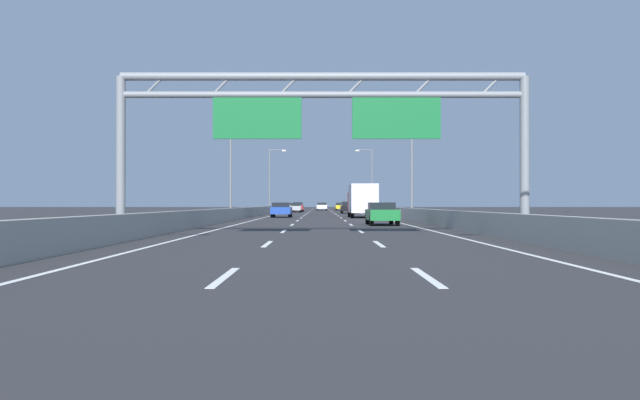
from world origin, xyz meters
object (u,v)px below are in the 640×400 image
Objects in this scene: white_car at (324,206)px; streetlamp_right_far at (372,176)px; sign_gantry at (325,113)px; silver_car at (297,207)px; box_truck at (364,200)px; streetlamp_left_mid at (235,155)px; blue_car at (283,210)px; green_car at (383,213)px; streetlamp_right_mid at (411,155)px; streetlamp_left_far at (273,176)px; yellow_car at (342,206)px; black_car at (349,207)px; red_car at (300,207)px.

streetlamp_right_far is at bearing -71.69° from white_car.
streetlamp_right_far is (7.43, 69.38, 0.60)m from sign_gantry.
box_truck reaches higher than silver_car.
blue_car is at bearing 57.28° from streetlamp_left_mid.
green_car is at bearing 75.39° from sign_gantry.
streetlamp_right_mid is 1.00× the size of streetlamp_left_far.
streetlamp_left_mid reaches higher than yellow_car.
black_car is 24.12m from blue_car.
red_car is at bearing 89.87° from blue_car.
black_car is at bearing 90.61° from box_truck.
box_truck is (0.15, -58.93, 0.91)m from yellow_car.
white_car is 3.64m from yellow_car.
streetlamp_right_mid is 2.21× the size of green_car.
white_car is at bearing 92.53° from green_car.
sign_gantry is at bearing -87.23° from red_car.
streetlamp_right_mid is 2.04× the size of white_car.
blue_car is (3.73, 5.81, -4.66)m from streetlamp_left_mid.
sign_gantry is 3.69× the size of green_car.
sign_gantry is at bearing -96.42° from box_truck.
streetlamp_left_far reaches higher than box_truck.
white_car is at bearing 80.47° from silver_car.
sign_gantry reaches higher than blue_car.
blue_car is 0.55× the size of box_truck.
box_truck is at bearing -95.82° from streetlamp_right_far.
white_car is at bearing 89.87° from sign_gantry.
silver_car is 8.38m from red_car.
white_car reaches higher than blue_car.
streetlamp_left_mid and streetlamp_left_far have the same top height.
streetlamp_left_far is 56.80m from green_car.
green_car is (3.61, 13.87, -4.08)m from sign_gantry.
sign_gantry reaches higher than silver_car.
white_car is 1.07× the size of silver_car.
streetlamp_right_mid is 2.18× the size of silver_car.
white_car reaches higher than yellow_car.
blue_car is 0.97× the size of silver_car.
white_car is 15.80m from red_car.
black_car is at bearing -46.70° from streetlamp_left_far.
sign_gantry is 92.61m from yellow_car.
streetlamp_left_mid is 1.00× the size of streetlamp_right_mid.
streetlamp_left_far is 26.03m from yellow_car.
streetlamp_left_mid is at bearing -110.93° from black_car.
box_truck is (-3.66, -35.85, -3.74)m from streetlamp_right_far.
silver_car is (-3.77, 67.51, -4.08)m from sign_gantry.
streetlamp_left_far is at bearing 101.33° from green_car.
streetlamp_right_mid is 40.50m from streetlamp_right_far.
silver_car is 34.82m from box_truck.
streetlamp_right_far reaches higher than blue_car.
streetlamp_left_mid is at bearing -97.05° from white_car.
streetlamp_right_mid is (7.43, 28.88, 0.60)m from sign_gantry.
red_car is at bearing -104.22° from white_car.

